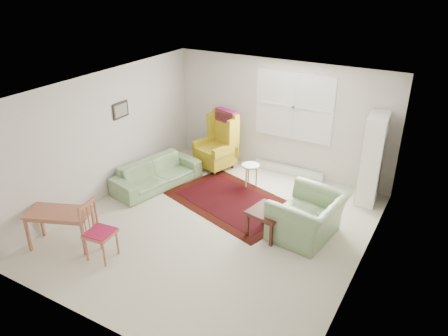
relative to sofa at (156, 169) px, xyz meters
The scene contains 10 objects.
room 2.17m from the sofa, 15.88° to the right, with size 5.04×5.54×2.51m.
rug 1.78m from the sofa, ahead, with size 2.54×1.63×0.03m, color black, non-canonical shape.
sofa is the anchor object (origin of this frame).
armchair 3.40m from the sofa, ahead, with size 1.19×1.04×0.93m, color #7A9A66.
wingback_chair 1.53m from the sofa, 65.97° to the left, with size 0.76×0.81×1.32m, color gold, non-canonical shape.
coffee_table 2.84m from the sofa, 10.19° to the right, with size 0.59×0.59×0.48m, color #4A1E16, non-canonical shape.
stool 1.98m from the sofa, 29.99° to the left, with size 0.37×0.37×0.49m, color white, non-canonical shape.
cabinet 4.33m from the sofa, 21.75° to the left, with size 0.37×0.71×1.78m, color white, non-canonical shape.
desk 2.49m from the sofa, 90.73° to the right, with size 1.03×0.51×0.65m, color #AD6445, non-canonical shape.
desk_chair 2.54m from the sofa, 72.15° to the right, with size 0.42×0.42×0.96m, color #AD6445, non-canonical shape.
Camera 1 is at (3.43, -5.66, 4.32)m, focal length 35.00 mm.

